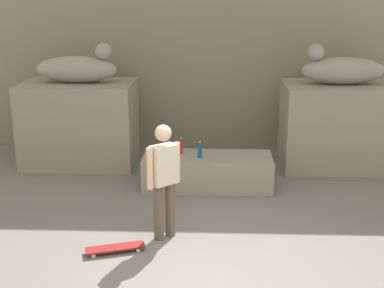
{
  "coord_description": "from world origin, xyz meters",
  "views": [
    {
      "loc": [
        0.06,
        -5.73,
        3.46
      ],
      "look_at": [
        -0.24,
        2.16,
        1.1
      ],
      "focal_mm": 49.44,
      "sensor_mm": 36.0,
      "label": 1
    }
  ],
  "objects_px": {
    "skater": "(164,177)",
    "bottle_blue": "(200,151)",
    "bottle_red": "(181,147)",
    "statue_reclining_left": "(78,68)",
    "skateboard": "(115,248)",
    "statue_reclining_right": "(341,70)"
  },
  "relations": [
    {
      "from": "statue_reclining_right",
      "to": "skater",
      "type": "relative_size",
      "value": 0.97
    },
    {
      "from": "bottle_blue",
      "to": "bottle_red",
      "type": "bearing_deg",
      "value": 147.55
    },
    {
      "from": "bottle_blue",
      "to": "statue_reclining_left",
      "type": "bearing_deg",
      "value": 150.6
    },
    {
      "from": "skater",
      "to": "bottle_blue",
      "type": "xyz_separation_m",
      "value": [
        0.45,
        1.94,
        -0.23
      ]
    },
    {
      "from": "statue_reclining_left",
      "to": "bottle_blue",
      "type": "xyz_separation_m",
      "value": [
        2.4,
        -1.35,
        -1.24
      ]
    },
    {
      "from": "bottle_blue",
      "to": "statue_reclining_right",
      "type": "bearing_deg",
      "value": 26.84
    },
    {
      "from": "skater",
      "to": "skateboard",
      "type": "height_order",
      "value": "skater"
    },
    {
      "from": "skater",
      "to": "bottle_blue",
      "type": "distance_m",
      "value": 2.0
    },
    {
      "from": "skater",
      "to": "skateboard",
      "type": "distance_m",
      "value": 1.17
    },
    {
      "from": "statue_reclining_right",
      "to": "bottle_red",
      "type": "relative_size",
      "value": 5.44
    },
    {
      "from": "bottle_red",
      "to": "bottle_blue",
      "type": "bearing_deg",
      "value": -32.45
    },
    {
      "from": "statue_reclining_left",
      "to": "skateboard",
      "type": "distance_m",
      "value": 4.41
    },
    {
      "from": "skater",
      "to": "bottle_red",
      "type": "height_order",
      "value": "skater"
    },
    {
      "from": "bottle_red",
      "to": "skateboard",
      "type": "bearing_deg",
      "value": -105.72
    },
    {
      "from": "statue_reclining_left",
      "to": "statue_reclining_right",
      "type": "distance_m",
      "value": 5.08
    },
    {
      "from": "statue_reclining_left",
      "to": "bottle_red",
      "type": "relative_size",
      "value": 5.44
    },
    {
      "from": "skater",
      "to": "bottle_red",
      "type": "xyz_separation_m",
      "value": [
        0.11,
        2.16,
        -0.22
      ]
    },
    {
      "from": "statue_reclining_left",
      "to": "skateboard",
      "type": "xyz_separation_m",
      "value": [
        1.32,
        -3.77,
        -1.87
      ]
    },
    {
      "from": "skateboard",
      "to": "bottle_blue",
      "type": "height_order",
      "value": "bottle_blue"
    },
    {
      "from": "skater",
      "to": "statue_reclining_right",
      "type": "bearing_deg",
      "value": 7.0
    },
    {
      "from": "skater",
      "to": "bottle_red",
      "type": "relative_size",
      "value": 5.61
    },
    {
      "from": "statue_reclining_left",
      "to": "skater",
      "type": "relative_size",
      "value": 0.97
    }
  ]
}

